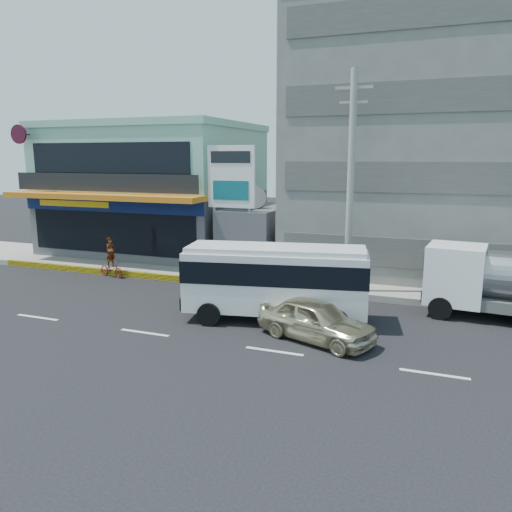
{
  "coord_description": "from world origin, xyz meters",
  "views": [
    {
      "loc": [
        9.93,
        -14.75,
        6.33
      ],
      "look_at": [
        2.63,
        4.55,
        2.2
      ],
      "focal_mm": 35.0,
      "sensor_mm": 36.0,
      "label": 1
    }
  ],
  "objects_px": {
    "concrete_building": "(450,144)",
    "minibus": "(276,277)",
    "shop_building": "(156,192)",
    "billboard": "(231,184)",
    "utility_pole_near": "(350,184)",
    "motorcycle_rider": "(111,264)",
    "sedan": "(316,320)",
    "satellite_dish": "(253,207)"
  },
  "relations": [
    {
      "from": "billboard",
      "to": "motorcycle_rider",
      "type": "xyz_separation_m",
      "value": [
        -5.97,
        -2.4,
        -4.22
      ]
    },
    {
      "from": "billboard",
      "to": "sedan",
      "type": "bearing_deg",
      "value": -49.73
    },
    {
      "from": "satellite_dish",
      "to": "billboard",
      "type": "relative_size",
      "value": 0.22
    },
    {
      "from": "satellite_dish",
      "to": "motorcycle_rider",
      "type": "height_order",
      "value": "satellite_dish"
    },
    {
      "from": "utility_pole_near",
      "to": "minibus",
      "type": "relative_size",
      "value": 1.37
    },
    {
      "from": "shop_building",
      "to": "billboard",
      "type": "height_order",
      "value": "shop_building"
    },
    {
      "from": "shop_building",
      "to": "concrete_building",
      "type": "bearing_deg",
      "value": 3.35
    },
    {
      "from": "shop_building",
      "to": "utility_pole_near",
      "type": "height_order",
      "value": "utility_pole_near"
    },
    {
      "from": "minibus",
      "to": "motorcycle_rider",
      "type": "bearing_deg",
      "value": 160.42
    },
    {
      "from": "billboard",
      "to": "utility_pole_near",
      "type": "distance_m",
      "value": 6.75
    },
    {
      "from": "satellite_dish",
      "to": "concrete_building",
      "type": "bearing_deg",
      "value": 21.8
    },
    {
      "from": "utility_pole_near",
      "to": "sedan",
      "type": "bearing_deg",
      "value": -89.79
    },
    {
      "from": "utility_pole_near",
      "to": "minibus",
      "type": "height_order",
      "value": "utility_pole_near"
    },
    {
      "from": "shop_building",
      "to": "motorcycle_rider",
      "type": "relative_size",
      "value": 5.82
    },
    {
      "from": "shop_building",
      "to": "utility_pole_near",
      "type": "relative_size",
      "value": 1.24
    },
    {
      "from": "satellite_dish",
      "to": "utility_pole_near",
      "type": "distance_m",
      "value": 7.17
    },
    {
      "from": "motorcycle_rider",
      "to": "minibus",
      "type": "bearing_deg",
      "value": -19.58
    },
    {
      "from": "satellite_dish",
      "to": "motorcycle_rider",
      "type": "relative_size",
      "value": 0.7
    },
    {
      "from": "concrete_building",
      "to": "utility_pole_near",
      "type": "relative_size",
      "value": 1.6
    },
    {
      "from": "billboard",
      "to": "sedan",
      "type": "xyz_separation_m",
      "value": [
        6.52,
        -7.7,
        -4.19
      ]
    },
    {
      "from": "satellite_dish",
      "to": "motorcycle_rider",
      "type": "xyz_separation_m",
      "value": [
        -6.47,
        -4.2,
        -2.87
      ]
    },
    {
      "from": "minibus",
      "to": "motorcycle_rider",
      "type": "xyz_separation_m",
      "value": [
        -10.47,
        3.73,
        -1.05
      ]
    },
    {
      "from": "concrete_building",
      "to": "utility_pole_near",
      "type": "bearing_deg",
      "value": -117.76
    },
    {
      "from": "concrete_building",
      "to": "satellite_dish",
      "type": "bearing_deg",
      "value": -158.2
    },
    {
      "from": "satellite_dish",
      "to": "utility_pole_near",
      "type": "height_order",
      "value": "utility_pole_near"
    },
    {
      "from": "utility_pole_near",
      "to": "motorcycle_rider",
      "type": "bearing_deg",
      "value": -177.25
    },
    {
      "from": "concrete_building",
      "to": "minibus",
      "type": "bearing_deg",
      "value": -116.71
    },
    {
      "from": "motorcycle_rider",
      "to": "billboard",
      "type": "bearing_deg",
      "value": 21.89
    },
    {
      "from": "minibus",
      "to": "sedan",
      "type": "height_order",
      "value": "minibus"
    },
    {
      "from": "concrete_building",
      "to": "motorcycle_rider",
      "type": "relative_size",
      "value": 7.51
    },
    {
      "from": "billboard",
      "to": "utility_pole_near",
      "type": "xyz_separation_m",
      "value": [
        6.5,
        -1.8,
        0.22
      ]
    },
    {
      "from": "shop_building",
      "to": "satellite_dish",
      "type": "distance_m",
      "value": 8.54
    },
    {
      "from": "utility_pole_near",
      "to": "sedan",
      "type": "distance_m",
      "value": 7.37
    },
    {
      "from": "satellite_dish",
      "to": "minibus",
      "type": "relative_size",
      "value": 0.2
    },
    {
      "from": "billboard",
      "to": "minibus",
      "type": "xyz_separation_m",
      "value": [
        4.5,
        -6.13,
        -3.17
      ]
    },
    {
      "from": "utility_pole_near",
      "to": "concrete_building",
      "type": "bearing_deg",
      "value": 62.24
    },
    {
      "from": "concrete_building",
      "to": "minibus",
      "type": "height_order",
      "value": "concrete_building"
    },
    {
      "from": "billboard",
      "to": "minibus",
      "type": "bearing_deg",
      "value": -53.7
    },
    {
      "from": "utility_pole_near",
      "to": "billboard",
      "type": "bearing_deg",
      "value": 164.52
    },
    {
      "from": "utility_pole_near",
      "to": "motorcycle_rider",
      "type": "height_order",
      "value": "utility_pole_near"
    },
    {
      "from": "sedan",
      "to": "motorcycle_rider",
      "type": "relative_size",
      "value": 2.02
    },
    {
      "from": "satellite_dish",
      "to": "billboard",
      "type": "bearing_deg",
      "value": -105.52
    }
  ]
}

